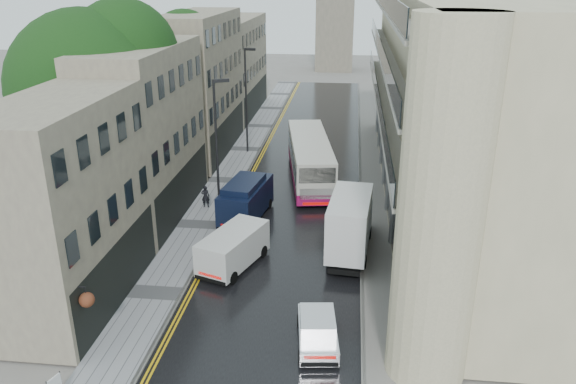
% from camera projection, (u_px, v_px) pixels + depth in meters
% --- Properties ---
extents(road, '(9.00, 85.00, 0.02)m').
position_uv_depth(road, '(301.00, 184.00, 43.21)').
color(road, black).
rests_on(road, ground).
extents(left_sidewalk, '(2.70, 85.00, 0.12)m').
position_uv_depth(left_sidewalk, '(226.00, 181.00, 43.80)').
color(left_sidewalk, gray).
rests_on(left_sidewalk, ground).
extents(right_sidewalk, '(1.80, 85.00, 0.12)m').
position_uv_depth(right_sidewalk, '(372.00, 186.00, 42.62)').
color(right_sidewalk, slate).
rests_on(right_sidewalk, ground).
extents(old_shop_row, '(4.50, 56.00, 12.00)m').
position_uv_depth(old_shop_row, '(185.00, 97.00, 44.32)').
color(old_shop_row, gray).
rests_on(old_shop_row, ground).
extents(modern_block, '(8.00, 40.00, 14.00)m').
position_uv_depth(modern_block, '(450.00, 102.00, 38.17)').
color(modern_block, beige).
rests_on(modern_block, ground).
extents(tree_near, '(10.56, 10.56, 13.89)m').
position_uv_depth(tree_near, '(92.00, 115.00, 35.05)').
color(tree_near, black).
rests_on(tree_near, ground).
extents(tree_far, '(9.24, 9.24, 12.46)m').
position_uv_depth(tree_far, '(164.00, 87.00, 47.29)').
color(tree_far, black).
rests_on(tree_far, ground).
extents(cream_bus, '(4.63, 12.43, 3.31)m').
position_uv_depth(cream_bus, '(296.00, 175.00, 40.31)').
color(cream_bus, beige).
rests_on(cream_bus, road).
extents(white_lorry, '(2.76, 7.26, 3.73)m').
position_uv_depth(white_lorry, '(330.00, 234.00, 30.68)').
color(white_lorry, silver).
rests_on(white_lorry, road).
extents(silver_hatchback, '(2.05, 3.89, 1.40)m').
position_uv_depth(silver_hatchback, '(301.00, 348.00, 23.28)').
color(silver_hatchback, silver).
rests_on(silver_hatchback, road).
extents(white_van, '(3.50, 5.12, 2.13)m').
position_uv_depth(white_van, '(202.00, 258.00, 29.82)').
color(white_van, silver).
rests_on(white_van, road).
extents(navy_van, '(2.95, 5.71, 2.78)m').
position_uv_depth(navy_van, '(221.00, 207.00, 35.38)').
color(navy_van, black).
rests_on(navy_van, road).
extents(pedestrian, '(0.60, 0.42, 1.56)m').
position_uv_depth(pedestrian, '(205.00, 196.00, 38.48)').
color(pedestrian, black).
rests_on(pedestrian, left_sidewalk).
extents(lamp_post_near, '(1.03, 0.59, 9.06)m').
position_uv_depth(lamp_post_near, '(217.00, 152.00, 35.47)').
color(lamp_post_near, black).
rests_on(lamp_post_near, left_sidewalk).
extents(lamp_post_far, '(1.05, 0.45, 9.11)m').
position_uv_depth(lamp_post_far, '(246.00, 102.00, 49.04)').
color(lamp_post_far, black).
rests_on(lamp_post_far, left_sidewalk).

